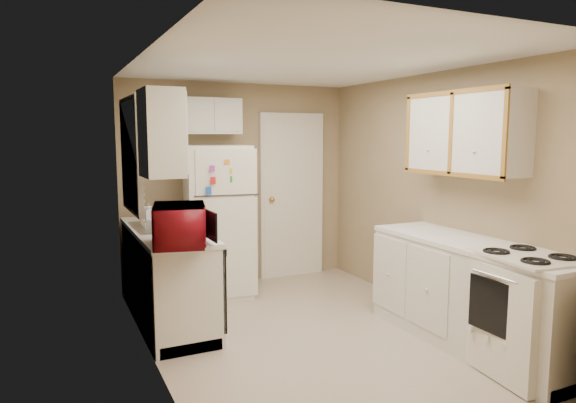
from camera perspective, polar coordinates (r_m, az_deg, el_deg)
name	(u,v)px	position (r m, az deg, el deg)	size (l,w,h in m)	color
floor	(312,333)	(4.81, 2.63, -14.44)	(3.80, 3.80, 0.00)	beige
ceiling	(313,62)	(4.51, 2.82, 15.21)	(3.80, 3.80, 0.00)	white
wall_left	(150,213)	(4.04, -15.08, -1.19)	(3.80, 3.80, 0.00)	#9E8766
wall_right	(437,195)	(5.30, 16.20, 0.74)	(3.80, 3.80, 0.00)	#9E8766
wall_back	(239,184)	(6.23, -5.52, 1.94)	(2.80, 2.80, 0.00)	#9E8766
wall_front	(476,243)	(2.98, 20.18, -4.35)	(2.80, 2.80, 0.00)	#9E8766
left_counter	(167,275)	(5.12, -13.29, -7.96)	(0.60, 1.80, 0.90)	silver
dishwasher	(215,283)	(4.61, -8.15, -9.00)	(0.03, 0.58, 0.72)	black
sink	(162,231)	(5.17, -13.78, -3.15)	(0.54, 0.74, 0.16)	gray
microwave	(180,227)	(4.22, -11.94, -2.81)	(0.33, 0.59, 0.40)	maroon
soap_bottle	(149,211)	(5.56, -15.23, -1.01)	(0.08, 0.08, 0.18)	white
window_blinds	(132,155)	(5.05, -16.94, 4.95)	(0.10, 0.98, 1.08)	silver
upper_cabinet_left	(161,133)	(4.24, -13.88, 7.37)	(0.30, 0.45, 0.70)	silver
refrigerator	(218,220)	(5.81, -7.82, -2.08)	(0.69, 0.67, 1.68)	white
cabinet_over_fridge	(209,116)	(5.94, -8.79, 9.35)	(0.70, 0.30, 0.40)	silver
interior_door	(292,196)	(6.48, 0.45, 0.58)	(0.86, 0.06, 2.08)	white
right_counter	(471,294)	(4.68, 19.65, -9.65)	(0.60, 2.00, 0.90)	silver
stove	(525,319)	(4.29, 24.82, -11.80)	(0.57, 0.70, 0.85)	white
upper_cabinet_right	(465,134)	(4.80, 19.08, 7.15)	(0.30, 1.20, 0.70)	silver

